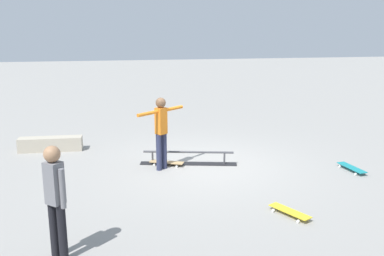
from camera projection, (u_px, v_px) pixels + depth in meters
The scene contains 8 objects.
ground_plane at pixel (203, 165), 10.06m from camera, with size 60.00×60.00×0.00m, color gray.
grind_rail at pixel (188, 158), 10.12m from camera, with size 2.29×0.72×0.32m.
skate_ledge at pixel (51, 144), 11.16m from camera, with size 1.61×0.35×0.36m, color #B2A893.
skater_main at pixel (161, 128), 9.56m from camera, with size 1.11×0.87×1.66m.
skateboard_main at pixel (167, 162), 10.03m from camera, with size 0.81×0.50×0.09m.
bystander_grey_shirt at pixel (55, 197), 5.85m from camera, with size 0.33×0.30×1.66m.
loose_skateboard_yellow at pixel (290, 211), 7.41m from camera, with size 0.55×0.80×0.09m.
loose_skateboard_teal at pixel (352, 168), 9.66m from camera, with size 0.35×0.82×0.09m.
Camera 1 is at (1.91, 9.38, 3.25)m, focal length 40.02 mm.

